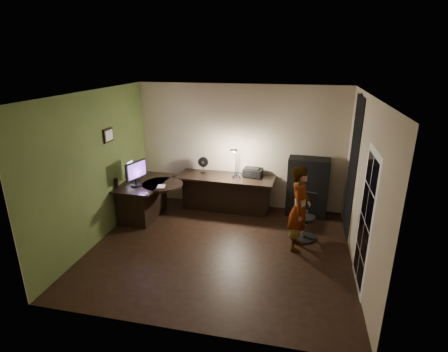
% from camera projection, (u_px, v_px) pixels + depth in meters
% --- Properties ---
extents(floor, '(4.50, 4.00, 0.01)m').
position_uv_depth(floor, '(220.00, 249.00, 6.21)').
color(floor, black).
rests_on(floor, ground).
extents(ceiling, '(4.50, 4.00, 0.01)m').
position_uv_depth(ceiling, '(219.00, 93.00, 5.32)').
color(ceiling, silver).
rests_on(ceiling, floor).
extents(wall_back, '(4.50, 0.01, 2.70)m').
position_uv_depth(wall_back, '(240.00, 147.00, 7.62)').
color(wall_back, tan).
rests_on(wall_back, floor).
extents(wall_front, '(4.50, 0.01, 2.70)m').
position_uv_depth(wall_front, '(179.00, 235.00, 3.92)').
color(wall_front, tan).
rests_on(wall_front, floor).
extents(wall_left, '(0.01, 4.00, 2.70)m').
position_uv_depth(wall_left, '(96.00, 168.00, 6.22)').
color(wall_left, tan).
rests_on(wall_left, floor).
extents(wall_right, '(0.01, 4.00, 2.70)m').
position_uv_depth(wall_right, '(363.00, 188.00, 5.31)').
color(wall_right, tan).
rests_on(wall_right, floor).
extents(green_wall_overlay, '(0.00, 4.00, 2.70)m').
position_uv_depth(green_wall_overlay, '(97.00, 168.00, 6.22)').
color(green_wall_overlay, '#475928').
rests_on(green_wall_overlay, floor).
extents(arched_doorway, '(0.01, 0.90, 2.60)m').
position_uv_depth(arched_doorway, '(352.00, 168.00, 6.39)').
color(arched_doorway, black).
rests_on(arched_doorway, floor).
extents(french_door, '(0.02, 0.92, 2.10)m').
position_uv_depth(french_door, '(365.00, 221.00, 4.91)').
color(french_door, white).
rests_on(french_door, floor).
extents(framed_picture, '(0.04, 0.30, 0.25)m').
position_uv_depth(framed_picture, '(108.00, 135.00, 6.46)').
color(framed_picture, black).
rests_on(framed_picture, wall_left).
extents(desk_left, '(0.87, 1.37, 0.78)m').
position_uv_depth(desk_left, '(145.00, 199.00, 7.32)').
color(desk_left, black).
rests_on(desk_left, floor).
extents(desk_right, '(2.11, 0.82, 0.78)m').
position_uv_depth(desk_right, '(226.00, 193.00, 7.63)').
color(desk_right, black).
rests_on(desk_right, floor).
extents(cabinet, '(0.86, 0.47, 1.26)m').
position_uv_depth(cabinet, '(307.00, 187.00, 7.34)').
color(cabinet, black).
rests_on(cabinet, floor).
extents(laptop_stand, '(0.30, 0.26, 0.11)m').
position_uv_depth(laptop_stand, '(135.00, 175.00, 7.40)').
color(laptop_stand, silver).
rests_on(laptop_stand, desk_left).
extents(laptop, '(0.38, 0.36, 0.23)m').
position_uv_depth(laptop, '(136.00, 167.00, 7.34)').
color(laptop, silver).
rests_on(laptop, laptop_stand).
extents(monitor, '(0.27, 0.56, 0.36)m').
position_uv_depth(monitor, '(136.00, 177.00, 6.93)').
color(monitor, black).
rests_on(monitor, desk_left).
extents(mouse, '(0.07, 0.10, 0.03)m').
position_uv_depth(mouse, '(146.00, 193.00, 6.53)').
color(mouse, silver).
rests_on(mouse, desk_left).
extents(phone, '(0.09, 0.14, 0.01)m').
position_uv_depth(phone, '(158.00, 189.00, 6.80)').
color(phone, black).
rests_on(phone, desk_left).
extents(pen, '(0.10, 0.10, 0.01)m').
position_uv_depth(pen, '(163.00, 185.00, 6.99)').
color(pen, black).
rests_on(pen, desk_left).
extents(speaker, '(0.09, 0.09, 0.19)m').
position_uv_depth(speaker, '(116.00, 183.00, 6.83)').
color(speaker, black).
rests_on(speaker, desk_left).
extents(notepad, '(0.19, 0.23, 0.01)m').
position_uv_depth(notepad, '(161.00, 186.00, 6.91)').
color(notepad, silver).
rests_on(notepad, desk_left).
extents(desk_fan, '(0.23, 0.13, 0.35)m').
position_uv_depth(desk_fan, '(203.00, 165.00, 7.68)').
color(desk_fan, black).
rests_on(desk_fan, desk_right).
extents(headphones, '(0.19, 0.14, 0.08)m').
position_uv_depth(headphones, '(236.00, 176.00, 7.39)').
color(headphones, navy).
rests_on(headphones, desk_right).
extents(printer, '(0.43, 0.35, 0.18)m').
position_uv_depth(printer, '(253.00, 172.00, 7.48)').
color(printer, black).
rests_on(printer, desk_right).
extents(desk_lamp, '(0.17, 0.31, 0.67)m').
position_uv_depth(desk_lamp, '(236.00, 160.00, 7.44)').
color(desk_lamp, black).
rests_on(desk_lamp, desk_right).
extents(office_chair, '(0.57, 0.57, 0.86)m').
position_uv_depth(office_chair, '(304.00, 217.00, 6.43)').
color(office_chair, black).
rests_on(office_chair, floor).
extents(person, '(0.42, 0.58, 1.52)m').
position_uv_depth(person, '(299.00, 209.00, 5.99)').
color(person, '#D8A88C').
rests_on(person, floor).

